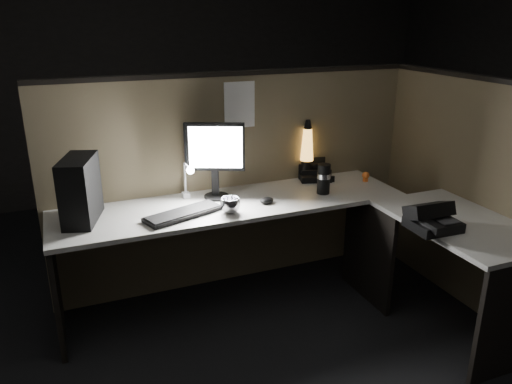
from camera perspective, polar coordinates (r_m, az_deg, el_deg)
name	(u,v)px	position (r m, az deg, el deg)	size (l,w,h in m)	color
floor	(291,344)	(3.17, 4.06, -16.92)	(6.00, 6.00, 0.00)	black
room_shell	(299,71)	(2.56, 4.94, 13.64)	(6.00, 6.00, 6.00)	silver
partition_back	(237,182)	(3.59, -2.17, 1.18)	(2.66, 0.06, 1.50)	brown
partition_right	(467,194)	(3.62, 22.93, -0.26)	(0.06, 1.66, 1.50)	brown
desk	(302,236)	(3.14, 5.24, -5.01)	(2.60, 1.60, 0.73)	#A9A79F
pc_tower	(80,190)	(3.08, -19.44, 0.23)	(0.16, 0.37, 0.38)	black
monitor	(215,153)	(3.26, -4.73, 4.47)	(0.37, 0.19, 0.50)	black
keyboard	(183,214)	(3.06, -8.29, -2.48)	(0.49, 0.16, 0.02)	black
mouse	(267,200)	(3.23, 1.24, -0.97)	(0.10, 0.07, 0.04)	black
clip_lamp	(188,179)	(3.25, -7.78, 1.43)	(0.05, 0.20, 0.26)	silver
organizer	(314,174)	(3.72, 6.62, 2.06)	(0.27, 0.25, 0.17)	black
lava_lamp	(307,154)	(3.70, 5.84, 4.30)	(0.12, 0.12, 0.44)	black
travel_mug	(324,179)	(3.41, 7.74, 1.49)	(0.09, 0.09, 0.21)	black
steel_mug	(230,205)	(3.07, -2.96, -1.54)	(0.12, 0.12, 0.10)	#B2B2B9
figurine	(366,175)	(3.73, 12.43, 1.87)	(0.05, 0.05, 0.05)	orange
pinned_paper	(240,105)	(3.42, -1.89, 9.92)	(0.22, 0.00, 0.31)	white
desk_phone	(431,218)	(3.01, 19.38, -2.87)	(0.27, 0.28, 0.16)	black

